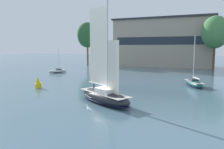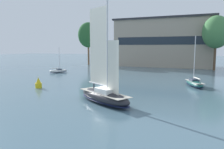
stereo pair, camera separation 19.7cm
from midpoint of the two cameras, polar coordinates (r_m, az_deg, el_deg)
ground_plane at (r=32.43m, az=-1.93°, el=-7.36°), size 400.00×400.00×0.00m
waterfront_building at (r=96.45m, az=13.38°, el=8.12°), size 40.93×16.15×20.08m
tree_shore_left at (r=84.43m, az=25.63°, el=9.93°), size 9.18×9.18×18.91m
tree_shore_center at (r=103.77m, az=-6.15°, el=10.21°), size 9.53×9.53×19.61m
sailboat_main at (r=32.13m, az=-1.92°, el=-5.32°), size 11.18×8.16×15.23m
sailboat_moored_near_marina at (r=72.02m, az=-13.75°, el=0.92°), size 4.38×5.98×8.18m
sailboat_moored_mid_channel at (r=48.61m, az=20.86°, el=-2.09°), size 5.00×7.83×10.47m
channel_buoy at (r=46.21m, az=-18.55°, el=-2.19°), size 1.29×1.29×2.30m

